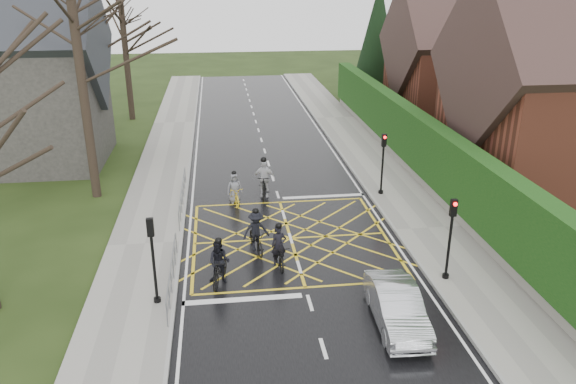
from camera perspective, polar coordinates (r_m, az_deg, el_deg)
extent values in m
plane|color=black|center=(23.70, 0.26, -4.73)|extent=(120.00, 120.00, 0.00)
cube|color=black|center=(23.70, 0.26, -4.72)|extent=(9.00, 80.00, 0.01)
cube|color=gray|center=(25.09, 14.01, -3.68)|extent=(3.00, 80.00, 0.15)
cube|color=gray|center=(23.72, -14.32, -5.23)|extent=(3.00, 80.00, 0.15)
cube|color=slate|center=(30.77, 13.23, 1.67)|extent=(0.50, 38.00, 0.70)
cube|color=#0E350E|center=(30.25, 13.51, 4.80)|extent=(0.90, 38.00, 2.80)
cube|color=brown|center=(31.45, 27.07, 5.83)|extent=(11.00, 9.00, 6.50)
cube|color=brown|center=(43.49, 16.97, 10.65)|extent=(9.00, 8.00, 6.00)
cube|color=#372521|center=(43.09, 17.39, 14.43)|extent=(9.80, 8.80, 8.80)
cube|color=brown|center=(44.07, 21.14, 17.54)|extent=(0.70, 0.70, 1.60)
cylinder|color=black|center=(49.98, 8.75, 9.81)|extent=(0.50, 0.50, 1.20)
cone|color=black|center=(49.30, 9.05, 14.82)|extent=(4.60, 4.60, 10.00)
cube|color=#2D2B28|center=(35.47, -24.92, 8.15)|extent=(8.00, 7.00, 7.00)
cube|color=#26282D|center=(34.96, -25.81, 13.55)|extent=(8.80, 7.80, 7.80)
cylinder|color=black|center=(28.23, -20.15, 10.04)|extent=(0.44, 0.44, 11.00)
cylinder|color=black|center=(36.10, -19.23, 13.19)|extent=(0.44, 0.44, 12.00)
cylinder|color=black|center=(43.92, -16.16, 13.48)|extent=(0.44, 0.44, 10.00)
cylinder|color=slate|center=(20.05, -11.78, -7.18)|extent=(0.05, 5.00, 0.05)
cylinder|color=slate|center=(20.27, -11.69, -8.30)|extent=(0.04, 5.00, 0.04)
cylinder|color=slate|center=(18.17, -12.19, -12.32)|extent=(0.04, 0.04, 1.00)
cylinder|color=slate|center=(22.50, -11.27, -5.27)|extent=(0.04, 0.04, 1.00)
cylinder|color=slate|center=(26.88, -10.74, 0.45)|extent=(0.05, 6.00, 0.05)
cylinder|color=slate|center=(27.04, -10.67, -0.44)|extent=(0.04, 6.00, 0.04)
cylinder|color=slate|center=(24.30, -11.00, -3.17)|extent=(0.04, 0.04, 1.00)
cylinder|color=slate|center=(29.86, -10.40, 1.59)|extent=(0.04, 0.04, 1.00)
cylinder|color=black|center=(27.96, 9.56, 2.45)|extent=(0.10, 0.10, 3.00)
cylinder|color=black|center=(28.43, 9.39, -0.12)|extent=(0.24, 0.24, 0.30)
cube|color=black|center=(27.55, 9.73, 5.21)|extent=(0.22, 0.16, 0.62)
sphere|color=#FF0C0C|center=(27.39, 9.83, 5.50)|extent=(0.14, 0.14, 0.14)
cylinder|color=black|center=(20.68, 16.06, -5.12)|extent=(0.10, 0.10, 3.00)
cylinder|color=black|center=(21.30, 15.69, -8.38)|extent=(0.24, 0.24, 0.30)
cube|color=black|center=(20.11, 16.46, -1.55)|extent=(0.22, 0.16, 0.62)
sphere|color=#FF0C0C|center=(19.95, 16.65, -1.20)|extent=(0.14, 0.14, 0.14)
cylinder|color=black|center=(18.99, -13.45, -7.33)|extent=(0.10, 0.10, 3.00)
cylinder|color=black|center=(19.66, -13.11, -10.79)|extent=(0.24, 0.24, 0.30)
cube|color=black|center=(18.37, -13.83, -3.50)|extent=(0.22, 0.16, 0.62)
sphere|color=#FF0C0C|center=(18.41, -13.84, -2.83)|extent=(0.14, 0.14, 0.14)
imported|color=black|center=(21.43, -0.91, -6.33)|extent=(0.76, 1.83, 0.94)
imported|color=black|center=(21.37, -0.94, -5.43)|extent=(0.61, 0.42, 1.59)
sphere|color=black|center=(21.02, -0.95, -3.45)|extent=(0.25, 0.25, 0.25)
imported|color=black|center=(20.37, -6.95, -7.88)|extent=(0.97, 1.84, 1.07)
imported|color=black|center=(20.32, -6.99, -7.04)|extent=(0.93, 0.81, 1.63)
sphere|color=black|center=(19.94, -7.10, -4.93)|extent=(0.26, 0.26, 0.26)
imported|color=black|center=(22.53, -3.23, -4.84)|extent=(0.99, 1.95, 0.98)
imported|color=black|center=(22.48, -3.27, -3.95)|extent=(1.17, 0.81, 1.66)
sphere|color=black|center=(22.12, -3.31, -1.95)|extent=(0.26, 0.26, 0.26)
imported|color=black|center=(27.79, -2.44, 0.69)|extent=(0.87, 2.12, 1.24)
imported|color=silver|center=(27.77, -2.47, 1.40)|extent=(1.16, 0.62, 1.89)
sphere|color=black|center=(27.46, -2.50, 3.29)|extent=(0.30, 0.30, 0.30)
imported|color=gold|center=(27.19, -5.43, -0.28)|extent=(0.89, 1.76, 0.88)
imported|color=slate|center=(27.17, -5.46, 0.41)|extent=(0.81, 0.61, 1.50)
sphere|color=black|center=(26.91, -5.52, 1.94)|extent=(0.24, 0.24, 0.24)
imported|color=#BABCC1|center=(18.33, 11.00, -11.37)|extent=(1.52, 3.94, 1.28)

